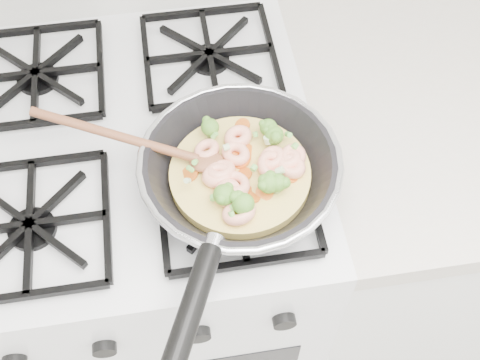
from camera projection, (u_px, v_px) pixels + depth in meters
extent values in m
cube|color=white|center=(160.00, 261.00, 1.36)|extent=(0.60, 0.60, 0.90)
cube|color=black|center=(129.00, 133.00, 0.97)|extent=(0.56, 0.56, 0.02)
torus|color=silver|center=(240.00, 162.00, 0.86)|extent=(0.30, 0.30, 0.01)
cylinder|color=black|center=(190.00, 313.00, 0.74)|extent=(0.10, 0.18, 0.03)
cylinder|color=#E7CD64|center=(240.00, 175.00, 0.89)|extent=(0.21, 0.21, 0.02)
ellipsoid|color=brown|center=(206.00, 161.00, 0.88)|extent=(0.06, 0.05, 0.01)
cylinder|color=brown|center=(115.00, 135.00, 0.88)|extent=(0.24, 0.10, 0.06)
torus|color=#FFB696|center=(293.00, 157.00, 0.89)|extent=(0.06, 0.06, 0.02)
torus|color=#FFB696|center=(217.00, 176.00, 0.87)|extent=(0.05, 0.05, 0.02)
torus|color=#FFB696|center=(221.00, 171.00, 0.87)|extent=(0.07, 0.07, 0.03)
torus|color=#FFB696|center=(291.00, 167.00, 0.88)|extent=(0.06, 0.06, 0.02)
torus|color=#FFB696|center=(236.00, 153.00, 0.89)|extent=(0.06, 0.06, 0.02)
torus|color=#FFB696|center=(235.00, 184.00, 0.86)|extent=(0.07, 0.07, 0.02)
torus|color=#FFB696|center=(207.00, 150.00, 0.89)|extent=(0.06, 0.06, 0.02)
torus|color=#FFB696|center=(228.00, 193.00, 0.85)|extent=(0.06, 0.06, 0.03)
torus|color=#FFB696|center=(238.00, 137.00, 0.91)|extent=(0.06, 0.06, 0.02)
torus|color=#FFB696|center=(272.00, 158.00, 0.89)|extent=(0.06, 0.06, 0.02)
torus|color=#FFB696|center=(271.00, 165.00, 0.88)|extent=(0.06, 0.06, 0.03)
torus|color=#FFB696|center=(239.00, 213.00, 0.83)|extent=(0.05, 0.06, 0.03)
torus|color=#FFB696|center=(288.00, 160.00, 0.88)|extent=(0.05, 0.05, 0.03)
ellipsoid|color=#5B9731|center=(210.00, 127.00, 0.90)|extent=(0.04, 0.04, 0.03)
ellipsoid|color=#5B9731|center=(268.00, 127.00, 0.90)|extent=(0.03, 0.03, 0.03)
ellipsoid|color=#5B9731|center=(243.00, 204.00, 0.83)|extent=(0.04, 0.04, 0.03)
ellipsoid|color=#5B9731|center=(274.00, 135.00, 0.90)|extent=(0.04, 0.04, 0.03)
ellipsoid|color=#5B9731|center=(224.00, 195.00, 0.84)|extent=(0.04, 0.04, 0.03)
ellipsoid|color=#5B9731|center=(269.00, 183.00, 0.85)|extent=(0.04, 0.04, 0.03)
ellipsoid|color=#5B9731|center=(278.00, 183.00, 0.85)|extent=(0.03, 0.03, 0.03)
cylinder|color=orange|center=(241.00, 160.00, 0.89)|extent=(0.03, 0.03, 0.01)
cylinder|color=orange|center=(290.00, 159.00, 0.89)|extent=(0.03, 0.03, 0.01)
cylinder|color=orange|center=(190.00, 174.00, 0.88)|extent=(0.03, 0.03, 0.00)
cylinder|color=orange|center=(247.00, 152.00, 0.90)|extent=(0.04, 0.04, 0.01)
cylinder|color=orange|center=(236.00, 138.00, 0.92)|extent=(0.03, 0.03, 0.01)
cylinder|color=orange|center=(242.00, 125.00, 0.93)|extent=(0.03, 0.03, 0.01)
cylinder|color=orange|center=(243.00, 189.00, 0.87)|extent=(0.03, 0.03, 0.01)
cylinder|color=orange|center=(290.00, 175.00, 0.88)|extent=(0.04, 0.04, 0.01)
cylinder|color=orange|center=(265.00, 192.00, 0.86)|extent=(0.03, 0.03, 0.01)
cylinder|color=orange|center=(252.00, 196.00, 0.86)|extent=(0.03, 0.03, 0.01)
cylinder|color=orange|center=(241.00, 193.00, 0.86)|extent=(0.04, 0.04, 0.01)
cylinder|color=orange|center=(280.00, 164.00, 0.89)|extent=(0.03, 0.03, 0.01)
cylinder|color=orange|center=(240.00, 151.00, 0.90)|extent=(0.03, 0.03, 0.01)
cylinder|color=orange|center=(243.00, 174.00, 0.88)|extent=(0.03, 0.03, 0.01)
cylinder|color=#6EBF4C|center=(288.00, 135.00, 0.90)|extent=(0.01, 0.01, 0.01)
cylinder|color=#6EBF4C|center=(294.00, 147.00, 0.89)|extent=(0.01, 0.01, 0.01)
cylinder|color=#6EBF4C|center=(195.00, 162.00, 0.87)|extent=(0.01, 0.01, 0.01)
cylinder|color=#6EBF4C|center=(213.00, 198.00, 0.84)|extent=(0.01, 0.01, 0.01)
cylinder|color=#6EBF4C|center=(234.00, 206.00, 0.83)|extent=(0.01, 0.01, 0.01)
cylinder|color=#BFDD9C|center=(187.00, 181.00, 0.85)|extent=(0.01, 0.01, 0.01)
cylinder|color=#6EBF4C|center=(255.00, 134.00, 0.90)|extent=(0.01, 0.01, 0.01)
cylinder|color=#6EBF4C|center=(215.00, 135.00, 0.90)|extent=(0.01, 0.01, 0.01)
cylinder|color=#BFDD9C|center=(268.00, 140.00, 0.89)|extent=(0.01, 0.01, 0.01)
cylinder|color=#BFDD9C|center=(280.00, 171.00, 0.86)|extent=(0.01, 0.01, 0.01)
cylinder|color=#6EBF4C|center=(190.00, 169.00, 0.86)|extent=(0.01, 0.01, 0.01)
cylinder|color=#6EBF4C|center=(232.00, 214.00, 0.82)|extent=(0.01, 0.01, 0.01)
cylinder|color=#BFDD9C|center=(226.00, 147.00, 0.88)|extent=(0.01, 0.01, 0.01)
cylinder|color=#6EBF4C|center=(254.00, 168.00, 0.86)|extent=(0.01, 0.01, 0.01)
cylinder|color=#BFDD9C|center=(227.00, 198.00, 0.83)|extent=(0.01, 0.01, 0.01)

